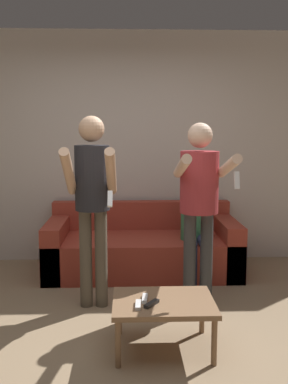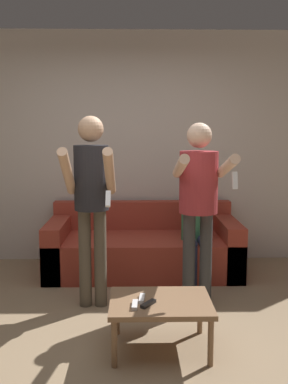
{
  "view_description": "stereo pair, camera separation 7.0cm",
  "coord_description": "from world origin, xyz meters",
  "px_view_note": "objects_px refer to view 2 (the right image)",
  "views": [
    {
      "loc": [
        0.08,
        -3.23,
        1.56
      ],
      "look_at": [
        0.24,
        1.1,
        0.96
      ],
      "focal_mm": 42.0,
      "sensor_mm": 36.0,
      "label": 1
    },
    {
      "loc": [
        0.15,
        -3.23,
        1.56
      ],
      "look_at": [
        0.24,
        1.1,
        0.96
      ],
      "focal_mm": 42.0,
      "sensor_mm": 36.0,
      "label": 2
    }
  ],
  "objects_px": {
    "person_seated": "(196,220)",
    "coffee_table": "(161,306)",
    "couch": "(143,249)",
    "remote_mid": "(148,304)",
    "remote_far": "(142,298)",
    "person_standing_left": "(91,191)",
    "person_standing_right": "(199,193)",
    "remote_near": "(135,305)"
  },
  "relations": [
    {
      "from": "person_seated",
      "to": "coffee_table",
      "type": "distance_m",
      "value": 1.65
    },
    {
      "from": "couch",
      "to": "person_seated",
      "type": "bearing_deg",
      "value": -23.82
    },
    {
      "from": "couch",
      "to": "remote_mid",
      "type": "height_order",
      "value": "couch"
    },
    {
      "from": "couch",
      "to": "remote_far",
      "type": "bearing_deg",
      "value": -91.36
    },
    {
      "from": "person_seated",
      "to": "remote_far",
      "type": "distance_m",
      "value": 1.68
    },
    {
      "from": "person_standing_left",
      "to": "person_seated",
      "type": "bearing_deg",
      "value": 37.03
    },
    {
      "from": "person_standing_right",
      "to": "remote_near",
      "type": "xyz_separation_m",
      "value": [
        -0.56,
        -0.9,
        -0.65
      ]
    },
    {
      "from": "person_seated",
      "to": "remote_near",
      "type": "xyz_separation_m",
      "value": [
        -0.64,
        -1.67,
        -0.25
      ]
    },
    {
      "from": "remote_near",
      "to": "remote_far",
      "type": "xyz_separation_m",
      "value": [
        0.05,
        0.12,
        0.0
      ]
    },
    {
      "from": "person_standing_left",
      "to": "coffee_table",
      "type": "xyz_separation_m",
      "value": [
        0.55,
        -0.8,
        -0.72
      ]
    },
    {
      "from": "person_standing_left",
      "to": "remote_far",
      "type": "distance_m",
      "value": 1.11
    },
    {
      "from": "coffee_table",
      "to": "person_standing_left",
      "type": "bearing_deg",
      "value": 124.84
    },
    {
      "from": "person_standing_right",
      "to": "person_seated",
      "type": "distance_m",
      "value": 0.86
    },
    {
      "from": "remote_mid",
      "to": "remote_near",
      "type": "bearing_deg",
      "value": -168.69
    },
    {
      "from": "couch",
      "to": "person_standing_right",
      "type": "relative_size",
      "value": 1.27
    },
    {
      "from": "person_seated",
      "to": "remote_far",
      "type": "xyz_separation_m",
      "value": [
        -0.59,
        -1.55,
        -0.25
      ]
    },
    {
      "from": "coffee_table",
      "to": "remote_far",
      "type": "bearing_deg",
      "value": 175.56
    },
    {
      "from": "person_seated",
      "to": "remote_mid",
      "type": "xyz_separation_m",
      "value": [
        -0.55,
        -1.65,
        -0.25
      ]
    },
    {
      "from": "couch",
      "to": "remote_near",
      "type": "height_order",
      "value": "couch"
    },
    {
      "from": "person_standing_left",
      "to": "remote_near",
      "type": "bearing_deg",
      "value": -67.69
    },
    {
      "from": "remote_near",
      "to": "person_standing_right",
      "type": "bearing_deg",
      "value": 58.32
    },
    {
      "from": "couch",
      "to": "remote_mid",
      "type": "relative_size",
      "value": 14.47
    },
    {
      "from": "person_standing_right",
      "to": "person_standing_left",
      "type": "bearing_deg",
      "value": 179.93
    },
    {
      "from": "remote_mid",
      "to": "remote_far",
      "type": "height_order",
      "value": "same"
    },
    {
      "from": "coffee_table",
      "to": "remote_far",
      "type": "xyz_separation_m",
      "value": [
        -0.13,
        0.01,
        0.05
      ]
    },
    {
      "from": "person_seated",
      "to": "remote_mid",
      "type": "relative_size",
      "value": 8.03
    },
    {
      "from": "remote_near",
      "to": "coffee_table",
      "type": "bearing_deg",
      "value": 30.65
    },
    {
      "from": "person_standing_right",
      "to": "remote_far",
      "type": "distance_m",
      "value": 1.14
    },
    {
      "from": "coffee_table",
      "to": "remote_far",
      "type": "height_order",
      "value": "remote_far"
    },
    {
      "from": "person_standing_right",
      "to": "person_seated",
      "type": "xyz_separation_m",
      "value": [
        0.08,
        0.76,
        -0.4
      ]
    },
    {
      "from": "coffee_table",
      "to": "remote_mid",
      "type": "bearing_deg",
      "value": -134.99
    },
    {
      "from": "person_standing_left",
      "to": "person_standing_right",
      "type": "bearing_deg",
      "value": -0.07
    },
    {
      "from": "person_standing_left",
      "to": "remote_near",
      "type": "distance_m",
      "value": 1.18
    },
    {
      "from": "coffee_table",
      "to": "remote_far",
      "type": "distance_m",
      "value": 0.14
    },
    {
      "from": "couch",
      "to": "person_standing_right",
      "type": "distance_m",
      "value": 1.35
    },
    {
      "from": "person_standing_right",
      "to": "remote_mid",
      "type": "height_order",
      "value": "person_standing_right"
    },
    {
      "from": "remote_mid",
      "to": "person_standing_right",
      "type": "bearing_deg",
      "value": 62.31
    },
    {
      "from": "person_standing_right",
      "to": "couch",
      "type": "bearing_deg",
      "value": 114.83
    },
    {
      "from": "couch",
      "to": "coffee_table",
      "type": "height_order",
      "value": "couch"
    },
    {
      "from": "couch",
      "to": "person_standing_right",
      "type": "height_order",
      "value": "person_standing_right"
    },
    {
      "from": "person_standing_left",
      "to": "person_seated",
      "type": "xyz_separation_m",
      "value": [
        1.01,
        0.76,
        -0.42
      ]
    },
    {
      "from": "remote_near",
      "to": "couch",
      "type": "bearing_deg",
      "value": 87.21
    }
  ]
}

